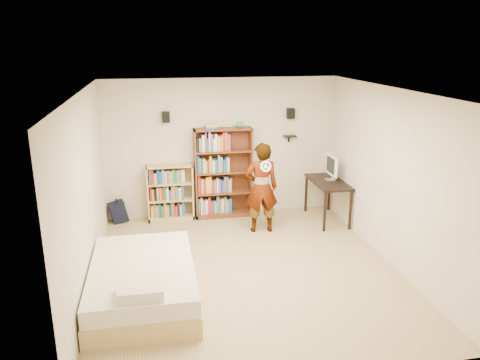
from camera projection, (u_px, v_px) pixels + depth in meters
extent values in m
cube|color=tan|center=(247.00, 270.00, 7.15)|extent=(4.50, 5.00, 0.01)
cube|color=silver|center=(222.00, 148.00, 9.12)|extent=(4.50, 0.02, 2.70)
cube|color=silver|center=(300.00, 263.00, 4.41)|extent=(4.50, 0.02, 2.70)
cube|color=silver|center=(85.00, 195.00, 6.36)|extent=(0.02, 5.00, 2.70)
cube|color=silver|center=(391.00, 177.00, 7.16)|extent=(0.02, 5.00, 2.70)
cube|color=white|center=(247.00, 91.00, 6.37)|extent=(4.50, 5.00, 0.02)
cube|color=silver|center=(221.00, 79.00, 8.71)|extent=(4.50, 0.06, 0.06)
cube|color=silver|center=(304.00, 124.00, 4.06)|extent=(4.50, 0.06, 0.06)
cube|color=silver|center=(78.00, 97.00, 5.99)|extent=(0.06, 5.00, 0.06)
cube|color=silver|center=(397.00, 90.00, 6.77)|extent=(0.06, 5.00, 0.06)
cube|color=black|center=(166.00, 117.00, 8.65)|extent=(0.14, 0.12, 0.20)
cube|color=black|center=(291.00, 113.00, 9.07)|extent=(0.14, 0.12, 0.20)
cube|color=black|center=(290.00, 136.00, 9.21)|extent=(0.25, 0.16, 0.02)
imported|color=black|center=(261.00, 188.00, 8.38)|extent=(0.62, 0.43, 1.65)
torus|color=white|center=(266.00, 166.00, 7.95)|extent=(0.19, 0.07, 0.20)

